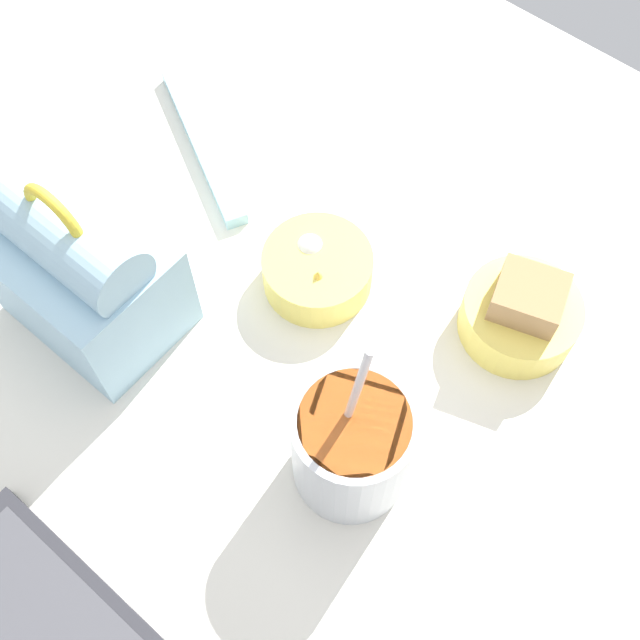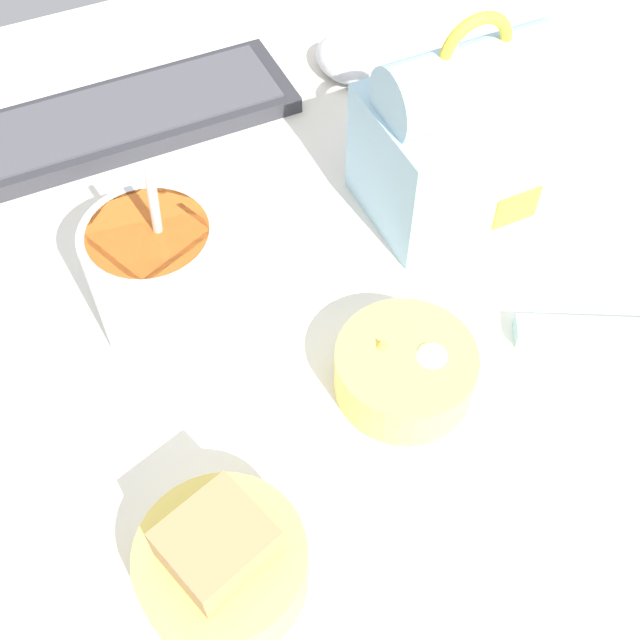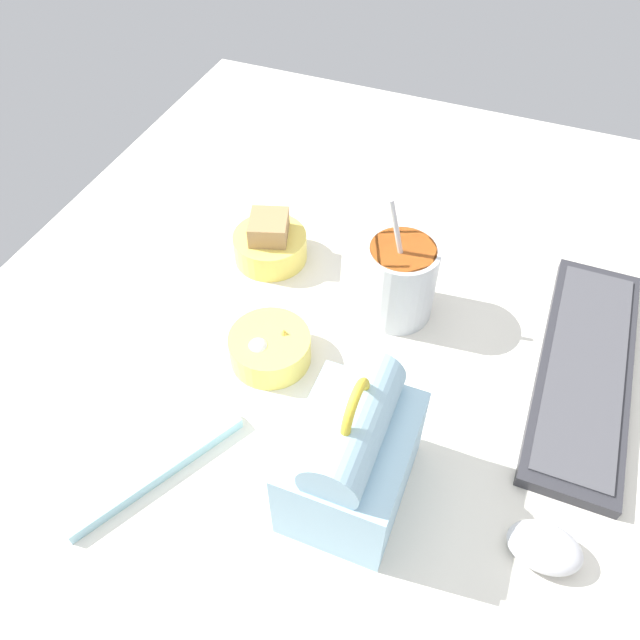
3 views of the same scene
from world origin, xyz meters
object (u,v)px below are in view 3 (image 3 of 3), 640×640
keyboard (585,369)px  lunch_bag (352,455)px  soup_cup (399,279)px  bento_bowl_snacks (271,347)px  chopstick_case (157,472)px  computer_mouse (544,547)px  bento_bowl_sandwich (270,243)px

keyboard → lunch_bag: size_ratio=2.01×
keyboard → soup_cup: size_ratio=1.99×
soup_cup → bento_bowl_snacks: (14.88, -13.15, -3.92)cm
keyboard → bento_bowl_snacks: (13.03, -39.96, 1.28)cm
keyboard → chopstick_case: keyboard is taller
soup_cup → computer_mouse: bearing=41.3°
soup_cup → bento_bowl_sandwich: (-3.50, -21.63, -3.30)cm
bento_bowl_sandwich → bento_bowl_snacks: bearing=24.8°
keyboard → chopstick_case: bearing=-53.0°
soup_cup → computer_mouse: size_ratio=2.48×
computer_mouse → bento_bowl_snacks: bearing=-109.7°
lunch_bag → computer_mouse: lunch_bag is taller
lunch_bag → chopstick_case: (6.80, -21.60, -6.82)cm
lunch_bag → soup_cup: soup_cup is taller
lunch_bag → computer_mouse: size_ratio=2.45×
lunch_bag → chopstick_case: bearing=-72.5°
bento_bowl_sandwich → computer_mouse: bento_bowl_sandwich is taller
keyboard → soup_cup: soup_cup is taller
keyboard → bento_bowl_sandwich: (-5.34, -48.44, 1.90)cm
soup_cup → computer_mouse: (28.64, 25.20, -4.47)cm
bento_bowl_snacks → bento_bowl_sandwich: bearing=-155.2°
chopstick_case → soup_cup: bearing=152.9°
computer_mouse → chopstick_case: 44.10cm
lunch_bag → chopstick_case: size_ratio=0.91×
lunch_bag → bento_bowl_sandwich: size_ratio=1.73×
keyboard → chopstick_case: (33.99, -45.11, -0.22)cm
soup_cup → chopstick_case: 40.60cm
keyboard → lunch_bag: lunch_bag is taller
lunch_bag → soup_cup: bearing=-173.5°
lunch_bag → chopstick_case: 23.65cm
computer_mouse → soup_cup: bearing=-138.7°
keyboard → bento_bowl_sandwich: bento_bowl_sandwich is taller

